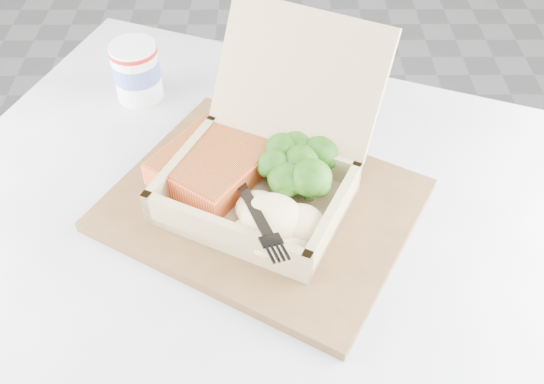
{
  "coord_description": "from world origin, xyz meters",
  "views": [
    {
      "loc": [
        0.32,
        -1.06,
        1.21
      ],
      "look_at": [
        0.32,
        -0.61,
        0.74
      ],
      "focal_mm": 40.0,
      "sensor_mm": 36.0,
      "label": 1
    }
  ],
  "objects_px": {
    "takeout_container": "(270,156)",
    "cafe_table": "(226,322)",
    "serving_tray": "(262,205)",
    "paper_cup": "(136,70)"
  },
  "relations": [
    {
      "from": "cafe_table",
      "to": "serving_tray",
      "type": "relative_size",
      "value": 2.85
    },
    {
      "from": "cafe_table",
      "to": "paper_cup",
      "type": "xyz_separation_m",
      "value": [
        -0.12,
        0.25,
        0.22
      ]
    },
    {
      "from": "cafe_table",
      "to": "serving_tray",
      "type": "bearing_deg",
      "value": 37.3
    },
    {
      "from": "serving_tray",
      "to": "takeout_container",
      "type": "relative_size",
      "value": 1.11
    },
    {
      "from": "serving_tray",
      "to": "takeout_container",
      "type": "distance_m",
      "value": 0.06
    },
    {
      "from": "serving_tray",
      "to": "paper_cup",
      "type": "height_order",
      "value": "paper_cup"
    },
    {
      "from": "takeout_container",
      "to": "cafe_table",
      "type": "bearing_deg",
      "value": -105.83
    },
    {
      "from": "paper_cup",
      "to": "takeout_container",
      "type": "bearing_deg",
      "value": -46.15
    },
    {
      "from": "cafe_table",
      "to": "takeout_container",
      "type": "distance_m",
      "value": 0.25
    },
    {
      "from": "serving_tray",
      "to": "takeout_container",
      "type": "height_order",
      "value": "takeout_container"
    }
  ]
}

